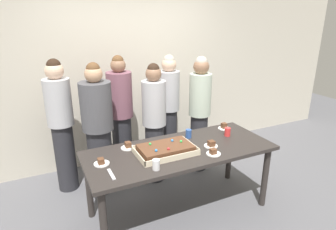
{
  "coord_description": "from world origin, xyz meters",
  "views": [
    {
      "loc": [
        -1.32,
        -2.45,
        2.13
      ],
      "look_at": [
        -0.07,
        0.15,
        1.13
      ],
      "focal_mm": 30.59,
      "sensor_mm": 36.0,
      "label": 1
    }
  ],
  "objects_px": {
    "plated_slice_center_front": "(128,146)",
    "person_left_edge_reaching": "(154,122)",
    "plated_slice_near_left": "(101,162)",
    "person_green_shirt_behind": "(200,112)",
    "person_far_right_suit": "(61,124)",
    "drink_cup_nearest": "(227,132)",
    "person_serving_front": "(169,108)",
    "drink_cup_far_end": "(156,165)",
    "sheet_cake": "(166,149)",
    "plated_slice_far_left": "(211,145)",
    "party_table": "(180,156)",
    "plated_slice_far_right": "(213,153)",
    "person_striped_tie_right": "(98,129)",
    "plated_slice_near_right": "(224,127)",
    "drink_cup_middle": "(189,134)",
    "person_back_corner": "(121,115)",
    "cake_server_utensil": "(111,174)"
  },
  "relations": [
    {
      "from": "party_table",
      "to": "cake_server_utensil",
      "type": "height_order",
      "value": "cake_server_utensil"
    },
    {
      "from": "cake_server_utensil",
      "to": "person_serving_front",
      "type": "bearing_deg",
      "value": 47.42
    },
    {
      "from": "party_table",
      "to": "plated_slice_center_front",
      "type": "height_order",
      "value": "plated_slice_center_front"
    },
    {
      "from": "drink_cup_middle",
      "to": "person_far_right_suit",
      "type": "bearing_deg",
      "value": 148.47
    },
    {
      "from": "sheet_cake",
      "to": "person_serving_front",
      "type": "height_order",
      "value": "person_serving_front"
    },
    {
      "from": "person_far_right_suit",
      "to": "person_left_edge_reaching",
      "type": "distance_m",
      "value": 1.14
    },
    {
      "from": "party_table",
      "to": "person_green_shirt_behind",
      "type": "relative_size",
      "value": 1.24
    },
    {
      "from": "person_left_edge_reaching",
      "to": "drink_cup_far_end",
      "type": "bearing_deg",
      "value": -7.64
    },
    {
      "from": "plated_slice_center_front",
      "to": "drink_cup_far_end",
      "type": "height_order",
      "value": "drink_cup_far_end"
    },
    {
      "from": "plated_slice_near_right",
      "to": "drink_cup_middle",
      "type": "distance_m",
      "value": 0.54
    },
    {
      "from": "plated_slice_center_front",
      "to": "person_far_right_suit",
      "type": "distance_m",
      "value": 0.98
    },
    {
      "from": "sheet_cake",
      "to": "person_green_shirt_behind",
      "type": "relative_size",
      "value": 0.37
    },
    {
      "from": "plated_slice_far_left",
      "to": "person_left_edge_reaching",
      "type": "bearing_deg",
      "value": 110.62
    },
    {
      "from": "drink_cup_middle",
      "to": "person_back_corner",
      "type": "xyz_separation_m",
      "value": [
        -0.55,
        0.9,
        0.03
      ]
    },
    {
      "from": "plated_slice_far_right",
      "to": "person_back_corner",
      "type": "xyz_separation_m",
      "value": [
        -0.56,
        1.38,
        0.06
      ]
    },
    {
      "from": "drink_cup_far_end",
      "to": "person_serving_front",
      "type": "distance_m",
      "value": 1.63
    },
    {
      "from": "plated_slice_far_left",
      "to": "plated_slice_far_right",
      "type": "height_order",
      "value": "plated_slice_far_left"
    },
    {
      "from": "person_far_right_suit",
      "to": "person_serving_front",
      "type": "bearing_deg",
      "value": 52.85
    },
    {
      "from": "plated_slice_center_front",
      "to": "plated_slice_near_right",
      "type": "bearing_deg",
      "value": 0.49
    },
    {
      "from": "sheet_cake",
      "to": "plated_slice_far_left",
      "type": "bearing_deg",
      "value": -8.08
    },
    {
      "from": "party_table",
      "to": "plated_slice_near_left",
      "type": "height_order",
      "value": "plated_slice_near_left"
    },
    {
      "from": "person_striped_tie_right",
      "to": "plated_slice_far_right",
      "type": "bearing_deg",
      "value": 9.7
    },
    {
      "from": "drink_cup_nearest",
      "to": "person_far_right_suit",
      "type": "bearing_deg",
      "value": 151.29
    },
    {
      "from": "drink_cup_far_end",
      "to": "person_left_edge_reaching",
      "type": "height_order",
      "value": "person_left_edge_reaching"
    },
    {
      "from": "drink_cup_nearest",
      "to": "plated_slice_near_right",
      "type": "bearing_deg",
      "value": 63.91
    },
    {
      "from": "drink_cup_middle",
      "to": "person_striped_tie_right",
      "type": "relative_size",
      "value": 0.06
    },
    {
      "from": "plated_slice_near_left",
      "to": "drink_cup_far_end",
      "type": "relative_size",
      "value": 1.5
    },
    {
      "from": "person_green_shirt_behind",
      "to": "drink_cup_far_end",
      "type": "bearing_deg",
      "value": 2.06
    },
    {
      "from": "drink_cup_middle",
      "to": "person_far_right_suit",
      "type": "relative_size",
      "value": 0.06
    },
    {
      "from": "plated_slice_center_front",
      "to": "plated_slice_far_left",
      "type": "bearing_deg",
      "value": -23.28
    },
    {
      "from": "plated_slice_near_left",
      "to": "person_far_right_suit",
      "type": "bearing_deg",
      "value": 103.77
    },
    {
      "from": "plated_slice_center_front",
      "to": "person_left_edge_reaching",
      "type": "distance_m",
      "value": 0.71
    },
    {
      "from": "plated_slice_near_left",
      "to": "drink_cup_middle",
      "type": "bearing_deg",
      "value": 10.42
    },
    {
      "from": "drink_cup_middle",
      "to": "person_left_edge_reaching",
      "type": "bearing_deg",
      "value": 112.47
    },
    {
      "from": "plated_slice_center_front",
      "to": "drink_cup_middle",
      "type": "xyz_separation_m",
      "value": [
        0.73,
        -0.04,
        0.03
      ]
    },
    {
      "from": "drink_cup_middle",
      "to": "person_serving_front",
      "type": "xyz_separation_m",
      "value": [
        0.18,
        0.9,
        0.03
      ]
    },
    {
      "from": "plated_slice_near_left",
      "to": "person_green_shirt_behind",
      "type": "relative_size",
      "value": 0.09
    },
    {
      "from": "plated_slice_near_left",
      "to": "plated_slice_far_right",
      "type": "height_order",
      "value": "same"
    },
    {
      "from": "plated_slice_far_left",
      "to": "drink_cup_far_end",
      "type": "relative_size",
      "value": 1.5
    },
    {
      "from": "plated_slice_far_right",
      "to": "person_green_shirt_behind",
      "type": "xyz_separation_m",
      "value": [
        0.45,
        1.01,
        0.07
      ]
    },
    {
      "from": "person_left_edge_reaching",
      "to": "person_back_corner",
      "type": "bearing_deg",
      "value": -124.23
    },
    {
      "from": "plated_slice_far_right",
      "to": "drink_cup_far_end",
      "type": "relative_size",
      "value": 1.5
    },
    {
      "from": "plated_slice_near_right",
      "to": "plated_slice_far_left",
      "type": "bearing_deg",
      "value": -140.09
    },
    {
      "from": "person_striped_tie_right",
      "to": "person_back_corner",
      "type": "xyz_separation_m",
      "value": [
        0.38,
        0.32,
        0.02
      ]
    },
    {
      "from": "cake_server_utensil",
      "to": "person_green_shirt_behind",
      "type": "xyz_separation_m",
      "value": [
        1.51,
        0.95,
        0.08
      ]
    },
    {
      "from": "person_green_shirt_behind",
      "to": "plated_slice_far_left",
      "type": "bearing_deg",
      "value": 25.25
    },
    {
      "from": "plated_slice_far_right",
      "to": "person_striped_tie_right",
      "type": "relative_size",
      "value": 0.09
    },
    {
      "from": "drink_cup_far_end",
      "to": "person_green_shirt_behind",
      "type": "bearing_deg",
      "value": 43.17
    },
    {
      "from": "drink_cup_nearest",
      "to": "person_serving_front",
      "type": "distance_m",
      "value": 1.09
    },
    {
      "from": "plated_slice_far_right",
      "to": "drink_cup_nearest",
      "type": "distance_m",
      "value": 0.54
    }
  ]
}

